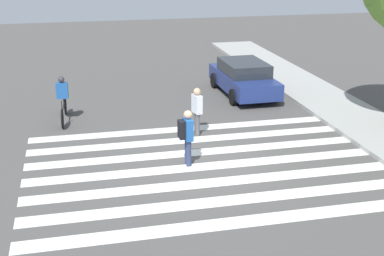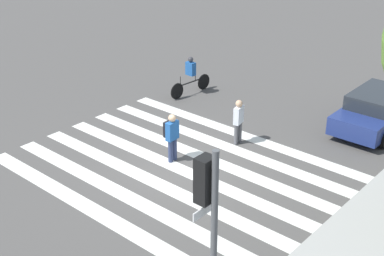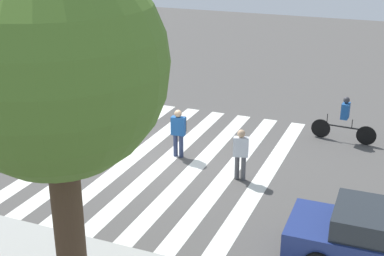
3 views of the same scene
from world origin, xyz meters
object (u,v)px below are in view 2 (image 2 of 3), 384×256
Objects in this scene: pedestrian_adult_tall_backpack at (171,134)px; pedestrian_adult_blue_shirt at (238,119)px; traffic_light at (208,216)px; car_parked_far_curb at (377,109)px; cyclist_far_lane at (191,74)px.

pedestrian_adult_tall_backpack is 2.52m from pedestrian_adult_blue_shirt.
traffic_light is 2.73× the size of pedestrian_adult_blue_shirt.
car_parked_far_curb is (-6.68, 3.87, -0.23)m from pedestrian_adult_tall_backpack.
cyclist_far_lane is 7.50m from car_parked_far_curb.
cyclist_far_lane is 0.52× the size of car_parked_far_curb.
traffic_light is 7.92m from pedestrian_adult_tall_backpack.
pedestrian_adult_tall_backpack reaches higher than pedestrian_adult_blue_shirt.
car_parked_far_curb is at bearing 108.52° from cyclist_far_lane.
cyclist_far_lane is (-9.90, -9.06, -2.18)m from traffic_light.
pedestrian_adult_tall_backpack reaches higher than car_parked_far_curb.
pedestrian_adult_blue_shirt is 0.37× the size of car_parked_far_curb.
traffic_light reaches higher than pedestrian_adult_blue_shirt.
car_parked_far_curb is (-4.31, 3.01, -0.18)m from pedestrian_adult_blue_shirt.
car_parked_far_curb is at bearing -47.18° from pedestrian_adult_blue_shirt.
pedestrian_adult_blue_shirt is 5.26m from car_parked_far_curb.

